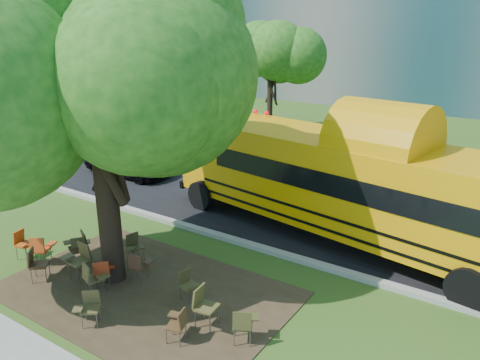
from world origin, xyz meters
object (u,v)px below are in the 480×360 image
Objects in this scene: chair_8 at (79,246)px; chair_14 at (22,242)px; chair_12 at (187,282)px; chair_3 at (80,257)px; school_bus at (374,190)px; chair_0 at (41,248)px; pedestrian_a at (94,114)px; chair_5 at (89,305)px; chair_6 at (178,322)px; chair_10 at (134,245)px; black_car at (127,160)px; chair_9 at (79,245)px; main_tree at (95,74)px; bg_car_red at (169,148)px; chair_2 at (102,272)px; chair_1 at (36,262)px; chair_11 at (138,264)px; chair_4 at (92,276)px; chair_13 at (244,323)px; pedestrian_b at (90,104)px; bg_car_silver at (99,126)px; chair_7 at (204,304)px.

chair_14 reaches higher than chair_8.
chair_12 is (3.66, 0.18, -0.01)m from chair_8.
chair_3 reaches higher than chair_8.
chair_0 is (-7.11, -5.95, -1.28)m from school_bus.
chair_12 is 0.42× the size of pedestrian_a.
chair_6 is (2.01, 0.60, -0.02)m from chair_5.
chair_10 is 0.20× the size of black_car.
chair_12 is at bearing -108.75° from school_bus.
chair_12 is at bearing 17.13° from chair_6.
chair_9 is (0.09, -0.06, 0.09)m from chair_8.
main_tree reaches higher than bg_car_red.
chair_2 is at bearing -138.88° from black_car.
black_car is (-5.40, 6.83, 0.11)m from chair_3.
chair_0 reaches higher than chair_12.
black_car is (-8.37, 6.12, 0.22)m from chair_12.
chair_2 reaches higher than chair_6.
main_tree is 4.84m from chair_10.
chair_10 is (1.92, 1.57, -0.04)m from chair_0.
chair_1 is at bearing -125.36° from school_bus.
main_tree is 11.01× the size of chair_5.
chair_11 is 0.19× the size of black_car.
chair_4 is 2.30m from chair_12.
chair_11 is at bearing -147.10° from chair_9.
bg_car_red is at bearing 108.19° from chair_13.
chair_9 is 0.23× the size of black_car.
pedestrian_a is (-14.11, 12.40, 0.35)m from chair_3.
chair_13 is at bearing -47.66° from chair_2.
chair_1 is 0.56× the size of pedestrian_b.
chair_1 is 1.02× the size of chair_4.
chair_6 is 1.55m from chair_12.
main_tree is 12.00m from bg_car_red.
chair_5 is 25.81m from pedestrian_b.
bg_car_silver is at bearing 129.34° from chair_11.
chair_12 is (3.57, 0.24, -0.11)m from chair_9.
chair_14 is 10.31m from bg_car_red.
chair_0 is 6.41m from chair_13.
chair_4 is 0.20× the size of bg_car_red.
chair_6 is 0.99× the size of chair_12.
chair_6 is 2.75m from chair_11.
bg_car_red is at bearing 65.05° from chair_8.
pedestrian_b is at bearing -14.20° from chair_9.
chair_3 is 1.01× the size of chair_7.
school_bus is 6.80m from chair_11.
main_tree is 9.99m from black_car.
chair_10 is at bearing -150.42° from bg_car_silver.
chair_5 is at bearing 38.67° from chair_1.
chair_2 is 1.03× the size of chair_11.
chair_0 is at bearing -172.30° from chair_1.
chair_7 is 4.65m from chair_8.
chair_10 reaches higher than chair_6.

